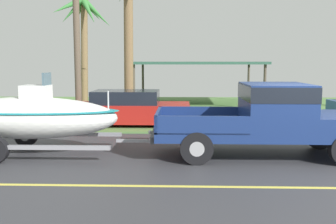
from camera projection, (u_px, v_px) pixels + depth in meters
name	position (u px, v px, depth m)	size (l,w,h in m)	color
ground	(252.00, 117.00, 17.76)	(36.00, 22.00, 0.11)	#38383D
pickup_truck_towing	(273.00, 116.00, 10.20)	(5.65, 2.14, 1.91)	navy
boat_on_trailer	(27.00, 117.00, 10.43)	(5.96, 2.15, 2.19)	gray
parked_sedan_far	(131.00, 109.00, 15.16)	(4.46, 1.94, 1.38)	#B21E19
carport_awning	(197.00, 64.00, 22.13)	(7.15, 5.29, 2.50)	#4C4238
palm_tree_mid	(83.00, 22.00, 22.33)	(3.16, 3.22, 6.35)	brown
palm_tree_far_left	(128.00, 7.00, 17.19)	(2.96, 2.76, 6.67)	brown
utility_pole	(77.00, 27.00, 14.37)	(0.24, 1.80, 7.23)	brown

